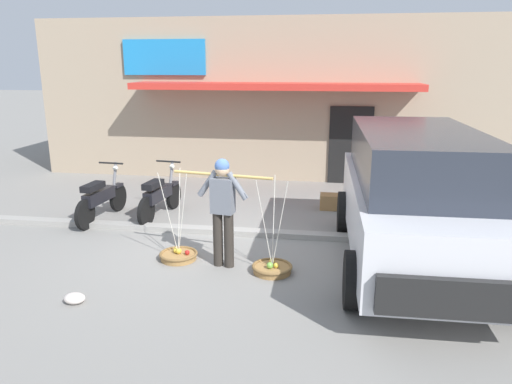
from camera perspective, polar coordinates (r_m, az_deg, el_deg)
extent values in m
plane|color=gray|center=(8.25, -4.05, -6.65)|extent=(90.00, 90.00, 0.00)
cube|color=gray|center=(8.87, -3.07, -4.70)|extent=(20.00, 0.24, 0.10)
cylinder|color=#2D2823|center=(7.44, -4.55, -5.59)|extent=(0.15, 0.15, 0.86)
cylinder|color=#2D2823|center=(7.37, -3.25, -5.76)|extent=(0.15, 0.15, 0.86)
cube|color=slate|center=(7.19, -4.00, -0.45)|extent=(0.37, 0.25, 0.54)
sphere|color=#E0B78E|center=(7.09, -4.06, 2.70)|extent=(0.21, 0.21, 0.21)
sphere|color=#4C70B2|center=(7.08, -4.07, 3.10)|extent=(0.22, 0.22, 0.22)
cylinder|color=slate|center=(7.24, -5.78, 1.01)|extent=(0.35, 0.15, 0.43)
cylinder|color=slate|center=(7.06, -2.22, 0.71)|extent=(0.35, 0.15, 0.43)
cylinder|color=tan|center=(7.11, -4.05, 2.04)|extent=(1.55, 0.31, 0.04)
cylinder|color=#9E7542|center=(7.86, -9.20, -7.60)|extent=(0.57, 0.57, 0.09)
torus|color=brown|center=(7.84, -9.22, -7.26)|extent=(0.62, 0.62, 0.05)
sphere|color=gold|center=(7.87, -9.48, -6.84)|extent=(0.10, 0.10, 0.10)
sphere|color=#B2201C|center=(7.78, -8.19, -7.14)|extent=(0.08, 0.08, 0.08)
sphere|color=gold|center=(7.83, -9.19, -6.95)|extent=(0.10, 0.10, 0.10)
cylinder|color=silver|center=(7.73, -9.13, -2.27)|extent=(0.01, 0.27, 1.36)
cylinder|color=silver|center=(7.59, -10.40, -2.66)|extent=(0.24, 0.14, 1.36)
cylinder|color=silver|center=(7.52, -8.76, -2.75)|extent=(0.24, 0.14, 1.36)
cylinder|color=#9E7542|center=(7.31, 1.93, -9.20)|extent=(0.57, 0.57, 0.09)
torus|color=brown|center=(7.29, 1.93, -8.84)|extent=(0.62, 0.62, 0.05)
sphere|color=gold|center=(7.24, 2.41, -8.72)|extent=(0.08, 0.08, 0.08)
sphere|color=#70AD42|center=(7.21, 1.65, -8.73)|extent=(0.10, 0.10, 0.10)
sphere|color=gold|center=(7.36, 1.90, -8.26)|extent=(0.09, 0.09, 0.09)
cylinder|color=silver|center=(7.17, 2.11, -3.48)|extent=(0.01, 0.27, 1.36)
cylinder|color=silver|center=(6.99, 0.99, -3.94)|extent=(0.24, 0.14, 1.36)
cylinder|color=silver|center=(6.97, 2.85, -4.03)|extent=(0.24, 0.14, 1.36)
cylinder|color=black|center=(10.60, -16.08, -0.62)|extent=(0.13, 0.58, 0.58)
cylinder|color=black|center=(9.59, -19.68, -2.56)|extent=(0.13, 0.58, 0.58)
cube|color=black|center=(10.53, -16.19, 0.75)|extent=(0.16, 0.29, 0.06)
cube|color=black|center=(9.95, -18.18, -0.48)|extent=(0.27, 0.91, 0.24)
cube|color=black|center=(9.74, -18.84, 0.60)|extent=(0.27, 0.58, 0.12)
cylinder|color=slate|center=(10.42, -16.50, 1.30)|extent=(0.08, 0.30, 0.76)
cylinder|color=black|center=(10.27, -16.88, 3.31)|extent=(0.54, 0.08, 0.04)
sphere|color=silver|center=(10.43, -16.39, 2.74)|extent=(0.11, 0.11, 0.11)
cylinder|color=black|center=(10.49, -9.77, -0.39)|extent=(0.15, 0.59, 0.58)
cylinder|color=black|center=(9.43, -12.93, -2.33)|extent=(0.15, 0.59, 0.58)
cube|color=black|center=(10.43, -9.83, 0.99)|extent=(0.17, 0.29, 0.06)
cube|color=black|center=(9.81, -11.59, -0.23)|extent=(0.30, 0.92, 0.24)
cube|color=black|center=(9.60, -12.15, 0.88)|extent=(0.28, 0.58, 0.12)
cylinder|color=slate|center=(10.31, -10.10, 1.56)|extent=(0.09, 0.30, 0.76)
cylinder|color=black|center=(10.16, -10.39, 3.59)|extent=(0.54, 0.10, 0.04)
sphere|color=silver|center=(10.33, -9.97, 3.00)|extent=(0.11, 0.11, 0.11)
cube|color=silver|center=(7.63, 18.29, -2.39)|extent=(1.97, 4.73, 0.96)
cube|color=#282D38|center=(7.57, 18.63, 4.18)|extent=(1.77, 3.69, 0.76)
cube|color=black|center=(5.50, 22.53, -11.66)|extent=(1.62, 0.13, 0.44)
cylinder|color=black|center=(6.32, 11.63, -10.24)|extent=(0.27, 0.76, 0.76)
cylinder|color=black|center=(9.34, 22.25, -2.69)|extent=(0.27, 0.76, 0.76)
cylinder|color=black|center=(9.04, 10.51, -2.36)|extent=(0.27, 0.76, 0.76)
cube|color=silver|center=(5.62, 22.25, -13.13)|extent=(0.44, 0.02, 0.12)
cube|color=tan|center=(15.06, 3.44, 11.44)|extent=(13.00, 5.00, 4.20)
cube|color=red|center=(12.06, 2.11, 12.46)|extent=(7.15, 1.00, 0.16)
cube|color=#1E84D1|center=(13.15, -10.88, 15.48)|extent=(2.20, 0.08, 0.90)
cube|color=black|center=(12.63, 11.16, 5.46)|extent=(1.10, 0.06, 2.00)
ellipsoid|color=silver|center=(6.86, -20.78, -11.74)|extent=(0.28, 0.22, 0.14)
cube|color=olive|center=(10.46, 8.83, -1.14)|extent=(0.44, 0.36, 0.32)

